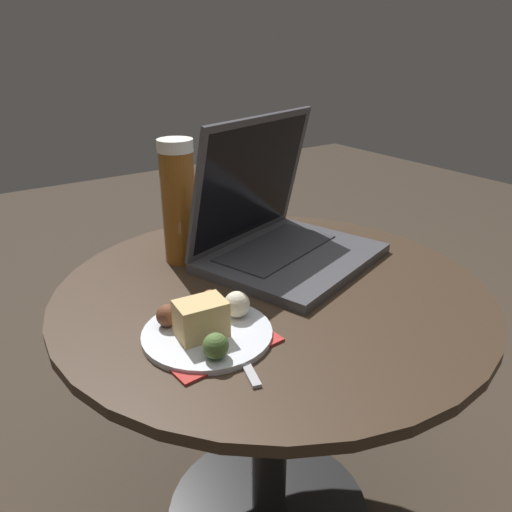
% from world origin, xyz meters
% --- Properties ---
extents(table, '(0.75, 0.75, 0.56)m').
position_xyz_m(table, '(0.00, 0.00, 0.41)').
color(table, black).
rests_on(table, ground_plane).
extents(napkin, '(0.17, 0.13, 0.00)m').
position_xyz_m(napkin, '(-0.17, -0.10, 0.56)').
color(napkin, '#B7332D').
rests_on(napkin, table).
extents(laptop, '(0.38, 0.35, 0.27)m').
position_xyz_m(laptop, '(0.08, 0.09, 0.62)').
color(laptop, '#47474C').
rests_on(laptop, table).
extents(beer_glass, '(0.06, 0.06, 0.23)m').
position_xyz_m(beer_glass, '(-0.08, 0.19, 0.68)').
color(beer_glass, brown).
rests_on(beer_glass, table).
extents(snack_plate, '(0.19, 0.19, 0.06)m').
position_xyz_m(snack_plate, '(-0.17, -0.08, 0.58)').
color(snack_plate, silver).
rests_on(snack_plate, table).
extents(fork, '(0.07, 0.19, 0.00)m').
position_xyz_m(fork, '(-0.15, -0.11, 0.56)').
color(fork, '#B2B2B7').
rests_on(fork, table).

